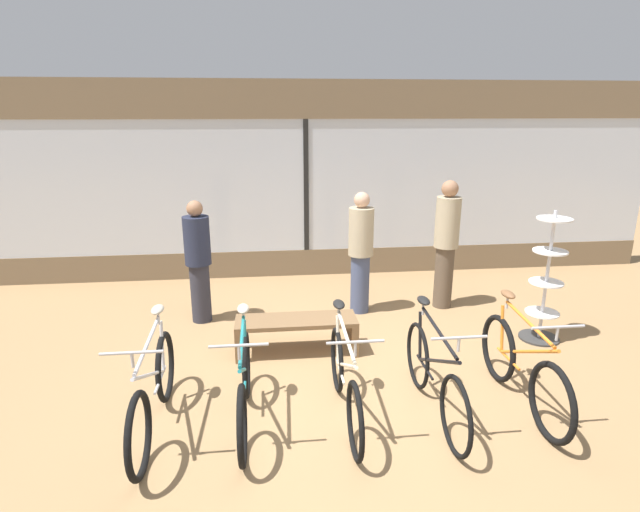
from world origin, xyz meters
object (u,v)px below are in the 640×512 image
object	(u,v)px
customer_near_rack	(198,260)
customer_mid_floor	(446,242)
bicycle_right	(434,376)
accessory_rack	(545,288)
bicycle_center	(345,381)
display_bench	(296,325)
bicycle_left	(244,387)
bicycle_far_right	(522,369)
customer_by_window	(361,250)
bicycle_far_left	(154,392)

from	to	relation	value
customer_near_rack	customer_mid_floor	xyz separation A→B (m)	(3.39, 0.14, 0.11)
bicycle_right	accessory_rack	bearing A→B (deg)	37.14
bicycle_center	customer_near_rack	bearing A→B (deg)	123.15
bicycle_right	display_bench	size ratio (longest dim) A/B	1.23
accessory_rack	customer_near_rack	world-z (taller)	customer_near_rack
bicycle_left	display_bench	size ratio (longest dim) A/B	1.17
bicycle_left	bicycle_far_right	xyz separation A→B (m)	(2.61, 0.02, 0.02)
bicycle_left	accessory_rack	size ratio (longest dim) A/B	1.01
bicycle_center	customer_by_window	size ratio (longest dim) A/B	0.99
bicycle_center	customer_near_rack	world-z (taller)	customer_near_rack
customer_near_rack	bicycle_far_right	bearing A→B (deg)	-36.02
bicycle_far_left	bicycle_far_right	distance (m)	3.39
customer_mid_floor	bicycle_far_left	bearing A→B (deg)	-144.02
bicycle_center	bicycle_far_right	xyz separation A→B (m)	(1.70, 0.02, 0.01)
customer_by_window	bicycle_center	bearing A→B (deg)	-103.71
display_bench	bicycle_far_right	bearing A→B (deg)	-32.58
bicycle_far_left	bicycle_center	distance (m)	1.69
accessory_rack	bicycle_far_left	bearing A→B (deg)	-162.44
bicycle_right	bicycle_far_right	bearing A→B (deg)	3.24
bicycle_far_left	accessory_rack	distance (m)	4.57
bicycle_far_left	customer_near_rack	xyz separation A→B (m)	(0.12, 2.41, 0.48)
display_bench	customer_near_rack	distance (m)	1.69
bicycle_far_left	bicycle_far_right	size ratio (longest dim) A/B	1.03
bicycle_far_left	customer_near_rack	distance (m)	2.46
display_bench	bicycle_left	bearing A→B (deg)	-112.36
bicycle_far_right	customer_near_rack	bearing A→B (deg)	143.98
bicycle_left	display_bench	bearing A→B (deg)	67.64
customer_mid_floor	customer_by_window	bearing A→B (deg)	-177.43
bicycle_far_right	customer_near_rack	xyz separation A→B (m)	(-3.27, 2.37, 0.48)
customer_near_rack	customer_mid_floor	world-z (taller)	customer_mid_floor
accessory_rack	display_bench	bearing A→B (deg)	-179.47
bicycle_far_left	bicycle_right	world-z (taller)	bicycle_far_left
bicycle_far_left	display_bench	world-z (taller)	bicycle_far_left
bicycle_far_right	customer_mid_floor	world-z (taller)	customer_mid_floor
bicycle_right	customer_by_window	distance (m)	2.57
bicycle_left	customer_near_rack	distance (m)	2.53
bicycle_far_left	customer_near_rack	size ratio (longest dim) A/B	1.07
bicycle_center	customer_by_window	world-z (taller)	customer_by_window
bicycle_far_right	customer_near_rack	size ratio (longest dim) A/B	1.04
accessory_rack	display_bench	world-z (taller)	accessory_rack
bicycle_left	display_bench	distance (m)	1.44
bicycle_far_right	customer_by_window	bearing A→B (deg)	113.98
bicycle_left	accessory_rack	xyz separation A→B (m)	(3.57, 1.36, 0.30)
bicycle_far_left	bicycle_left	distance (m)	0.78
accessory_rack	customer_mid_floor	distance (m)	1.47
display_bench	customer_mid_floor	size ratio (longest dim) A/B	0.77
customer_near_rack	bicycle_right	bearing A→B (deg)	-45.37
bicycle_left	customer_by_window	world-z (taller)	customer_by_window
bicycle_right	customer_mid_floor	bearing A→B (deg)	68.70
bicycle_far_right	customer_by_window	world-z (taller)	customer_by_window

